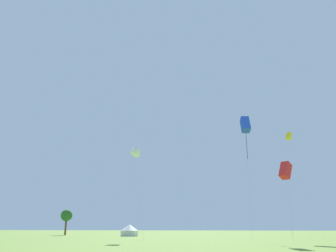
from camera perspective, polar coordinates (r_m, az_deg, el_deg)
kite_white_delta at (r=58.01m, az=-5.85°, el=-4.36°), size 3.80×2.94×15.15m
kite_yellow_box at (r=63.10m, az=19.47°, el=-1.65°), size 2.15×2.64×17.87m
kite_blue_box at (r=57.49m, az=12.75°, el=0.19°), size 1.64×2.40×19.50m
kite_red_box at (r=51.85m, az=18.96°, el=-7.02°), size 2.22×3.12×10.98m
festival_tent_right at (r=78.46m, az=-6.42°, el=-16.78°), size 3.81×3.81×2.48m
tree_distant_left at (r=90.72m, az=-16.54°, el=-14.14°), size 2.81×2.81×6.08m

